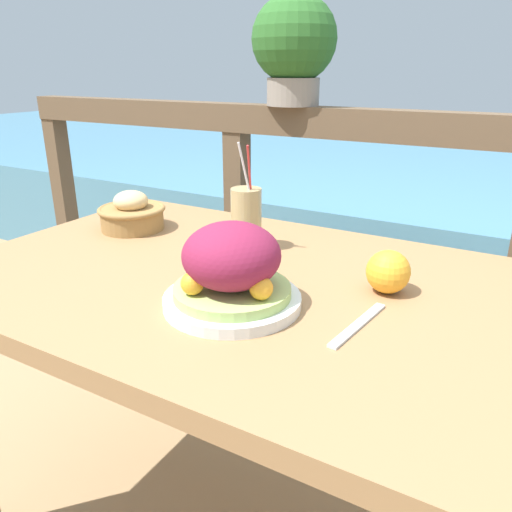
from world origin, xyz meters
The scene contains 9 objects.
patio_table centered at (0.00, 0.00, 0.63)m, with size 1.29×0.78×0.72m.
railing_fence centered at (0.00, 0.66, 0.72)m, with size 2.80×0.08×1.00m.
sea_backdrop centered at (0.00, 3.16, 0.26)m, with size 12.00×4.00×0.52m.
salad_plate centered at (0.02, -0.12, 0.78)m, with size 0.25×0.25×0.15m.
drink_glass centered at (-0.11, 0.15, 0.79)m, with size 0.07×0.08×0.25m.
bread_basket centered at (-0.45, 0.13, 0.76)m, with size 0.17×0.17×0.10m.
potted_plant centered at (-0.25, 0.66, 1.18)m, with size 0.26×0.26×0.32m.
knife centered at (0.24, -0.08, 0.72)m, with size 0.04×0.18×0.00m.
orange_near_basket centered at (0.24, 0.07, 0.76)m, with size 0.08×0.08×0.08m.
Camera 1 is at (0.46, -0.80, 1.11)m, focal length 35.00 mm.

